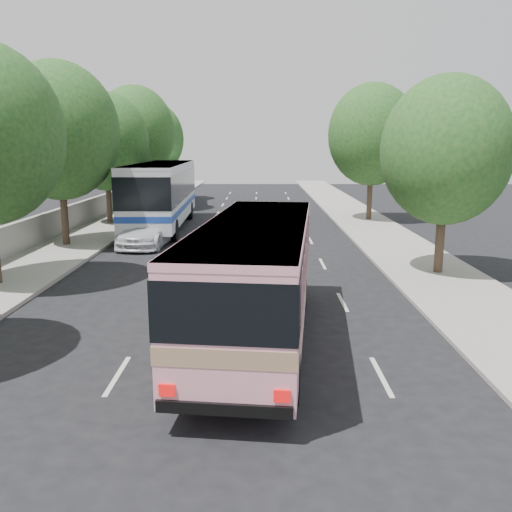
{
  "coord_description": "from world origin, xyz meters",
  "views": [
    {
      "loc": [
        1.4,
        -13.68,
        5.25
      ],
      "look_at": [
        1.26,
        3.98,
        1.6
      ],
      "focal_mm": 38.0,
      "sensor_mm": 36.0,
      "label": 1
    }
  ],
  "objects_px": {
    "pink_taxi": "(250,255)",
    "white_pickup": "(149,230)",
    "tour_coach_front": "(162,190)",
    "pink_bus": "(256,268)",
    "tour_coach_rear": "(175,179)"
  },
  "relations": [
    {
      "from": "pink_bus",
      "to": "pink_taxi",
      "type": "bearing_deg",
      "value": 98.1
    },
    {
      "from": "pink_taxi",
      "to": "pink_bus",
      "type": "bearing_deg",
      "value": -95.7
    },
    {
      "from": "white_pickup",
      "to": "tour_coach_front",
      "type": "distance_m",
      "value": 5.95
    },
    {
      "from": "pink_bus",
      "to": "white_pickup",
      "type": "height_order",
      "value": "pink_bus"
    },
    {
      "from": "pink_bus",
      "to": "white_pickup",
      "type": "relative_size",
      "value": 1.9
    },
    {
      "from": "pink_taxi",
      "to": "tour_coach_rear",
      "type": "height_order",
      "value": "tour_coach_rear"
    },
    {
      "from": "pink_bus",
      "to": "pink_taxi",
      "type": "xyz_separation_m",
      "value": [
        -0.3,
        8.18,
        -1.3
      ]
    },
    {
      "from": "pink_bus",
      "to": "tour_coach_front",
      "type": "distance_m",
      "value": 20.97
    },
    {
      "from": "pink_bus",
      "to": "pink_taxi",
      "type": "height_order",
      "value": "pink_bus"
    },
    {
      "from": "pink_taxi",
      "to": "tour_coach_front",
      "type": "relative_size",
      "value": 0.31
    },
    {
      "from": "pink_taxi",
      "to": "tour_coach_front",
      "type": "bearing_deg",
      "value": 108.09
    },
    {
      "from": "pink_taxi",
      "to": "white_pickup",
      "type": "height_order",
      "value": "white_pickup"
    },
    {
      "from": "pink_taxi",
      "to": "white_pickup",
      "type": "xyz_separation_m",
      "value": [
        -5.5,
        6.18,
        0.06
      ]
    },
    {
      "from": "pink_bus",
      "to": "tour_coach_rear",
      "type": "height_order",
      "value": "tour_coach_rear"
    },
    {
      "from": "white_pickup",
      "to": "tour_coach_rear",
      "type": "bearing_deg",
      "value": 100.87
    }
  ]
}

